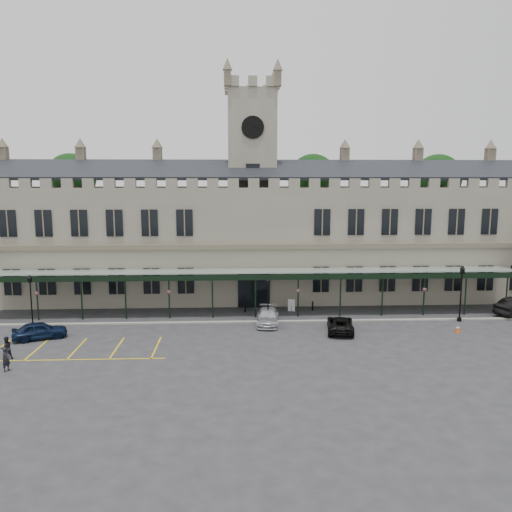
{
  "coord_description": "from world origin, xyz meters",
  "views": [
    {
      "loc": [
        -1.97,
        -38.13,
        12.75
      ],
      "look_at": [
        0.0,
        6.0,
        6.0
      ],
      "focal_mm": 35.0,
      "sensor_mm": 36.0,
      "label": 1
    }
  ],
  "objects_px": {
    "car_left_a": "(40,330)",
    "person_a": "(6,359)",
    "sign_board": "(291,305)",
    "station_building": "(252,238)",
    "person_b": "(6,348)",
    "clock_tower": "(252,177)",
    "lamp_post_mid": "(268,297)",
    "lamp_post_left": "(31,296)",
    "car_taxi": "(268,317)",
    "traffic_cone": "(458,329)",
    "lamp_post_right": "(461,288)",
    "car_van": "(340,324)"
  },
  "relations": [
    {
      "from": "station_building",
      "to": "person_b",
      "type": "bearing_deg",
      "value": -133.86
    },
    {
      "from": "station_building",
      "to": "sign_board",
      "type": "relative_size",
      "value": 50.68
    },
    {
      "from": "station_building",
      "to": "lamp_post_left",
      "type": "xyz_separation_m",
      "value": [
        -19.75,
        -10.68,
        -3.73
      ]
    },
    {
      "from": "clock_tower",
      "to": "lamp_post_right",
      "type": "height_order",
      "value": "clock_tower"
    },
    {
      "from": "car_van",
      "to": "person_a",
      "type": "bearing_deg",
      "value": 27.47
    },
    {
      "from": "person_b",
      "to": "lamp_post_right",
      "type": "bearing_deg",
      "value": 153.25
    },
    {
      "from": "station_building",
      "to": "person_a",
      "type": "distance_m",
      "value": 28.02
    },
    {
      "from": "traffic_cone",
      "to": "person_b",
      "type": "height_order",
      "value": "person_b"
    },
    {
      "from": "person_a",
      "to": "sign_board",
      "type": "bearing_deg",
      "value": -26.65
    },
    {
      "from": "station_building",
      "to": "person_b",
      "type": "relative_size",
      "value": 35.29
    },
    {
      "from": "lamp_post_left",
      "to": "sign_board",
      "type": "xyz_separation_m",
      "value": [
        23.38,
        4.01,
        -2.16
      ]
    },
    {
      "from": "lamp_post_mid",
      "to": "person_b",
      "type": "relative_size",
      "value": 2.47
    },
    {
      "from": "lamp_post_right",
      "to": "car_left_a",
      "type": "relative_size",
      "value": 1.25
    },
    {
      "from": "car_taxi",
      "to": "lamp_post_mid",
      "type": "bearing_deg",
      "value": 81.86
    },
    {
      "from": "clock_tower",
      "to": "car_taxi",
      "type": "xyz_separation_m",
      "value": [
        1.0,
        -11.08,
        -12.44
      ]
    },
    {
      "from": "station_building",
      "to": "car_taxi",
      "type": "xyz_separation_m",
      "value": [
        1.0,
        -10.99,
        -5.8
      ]
    },
    {
      "from": "car_van",
      "to": "person_b",
      "type": "relative_size",
      "value": 2.72
    },
    {
      "from": "lamp_post_left",
      "to": "traffic_cone",
      "type": "distance_m",
      "value": 36.88
    },
    {
      "from": "traffic_cone",
      "to": "person_b",
      "type": "xyz_separation_m",
      "value": [
        -35.18,
        -4.88,
        0.54
      ]
    },
    {
      "from": "sign_board",
      "to": "station_building",
      "type": "bearing_deg",
      "value": 135.28
    },
    {
      "from": "car_taxi",
      "to": "person_a",
      "type": "distance_m",
      "value": 21.02
    },
    {
      "from": "car_left_a",
      "to": "person_a",
      "type": "relative_size",
      "value": 2.51
    },
    {
      "from": "car_left_a",
      "to": "lamp_post_left",
      "type": "bearing_deg",
      "value": 6.17
    },
    {
      "from": "traffic_cone",
      "to": "car_left_a",
      "type": "distance_m",
      "value": 34.61
    },
    {
      "from": "lamp_post_left",
      "to": "lamp_post_mid",
      "type": "height_order",
      "value": "lamp_post_left"
    },
    {
      "from": "clock_tower",
      "to": "person_a",
      "type": "relative_size",
      "value": 14.96
    },
    {
      "from": "lamp_post_right",
      "to": "car_taxi",
      "type": "xyz_separation_m",
      "value": [
        -17.53,
        -0.13,
        -2.4
      ]
    },
    {
      "from": "clock_tower",
      "to": "lamp_post_mid",
      "type": "height_order",
      "value": "clock_tower"
    },
    {
      "from": "traffic_cone",
      "to": "person_a",
      "type": "bearing_deg",
      "value": -168.22
    },
    {
      "from": "clock_tower",
      "to": "lamp_post_left",
      "type": "bearing_deg",
      "value": -151.39
    },
    {
      "from": "lamp_post_mid",
      "to": "sign_board",
      "type": "bearing_deg",
      "value": 58.35
    },
    {
      "from": "sign_board",
      "to": "clock_tower",
      "type": "bearing_deg",
      "value": 134.97
    },
    {
      "from": "lamp_post_left",
      "to": "car_left_a",
      "type": "relative_size",
      "value": 1.11
    },
    {
      "from": "sign_board",
      "to": "car_taxi",
      "type": "xyz_separation_m",
      "value": [
        -2.63,
        -4.32,
        0.09
      ]
    },
    {
      "from": "car_left_a",
      "to": "person_a",
      "type": "distance_m",
      "value": 6.94
    },
    {
      "from": "clock_tower",
      "to": "traffic_cone",
      "type": "height_order",
      "value": "clock_tower"
    },
    {
      "from": "clock_tower",
      "to": "lamp_post_mid",
      "type": "distance_m",
      "value": 15.32
    },
    {
      "from": "station_building",
      "to": "lamp_post_mid",
      "type": "relative_size",
      "value": 14.3
    },
    {
      "from": "lamp_post_right",
      "to": "car_left_a",
      "type": "xyz_separation_m",
      "value": [
        -36.26,
        -3.51,
        -2.36
      ]
    },
    {
      "from": "car_taxi",
      "to": "person_b",
      "type": "height_order",
      "value": "person_b"
    },
    {
      "from": "sign_board",
      "to": "traffic_cone",
      "type": "bearing_deg",
      "value": -12.73
    },
    {
      "from": "clock_tower",
      "to": "lamp_post_mid",
      "type": "bearing_deg",
      "value": -84.71
    },
    {
      "from": "lamp_post_mid",
      "to": "person_b",
      "type": "bearing_deg",
      "value": -157.17
    },
    {
      "from": "clock_tower",
      "to": "sign_board",
      "type": "height_order",
      "value": "clock_tower"
    },
    {
      "from": "traffic_cone",
      "to": "person_b",
      "type": "distance_m",
      "value": 35.53
    },
    {
      "from": "station_building",
      "to": "lamp_post_left",
      "type": "bearing_deg",
      "value": -151.59
    },
    {
      "from": "car_left_a",
      "to": "person_b",
      "type": "distance_m",
      "value": 4.71
    },
    {
      "from": "person_a",
      "to": "car_van",
      "type": "bearing_deg",
      "value": -43.78
    },
    {
      "from": "lamp_post_mid",
      "to": "sign_board",
      "type": "distance_m",
      "value": 5.33
    },
    {
      "from": "sign_board",
      "to": "person_a",
      "type": "relative_size",
      "value": 0.71
    }
  ]
}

